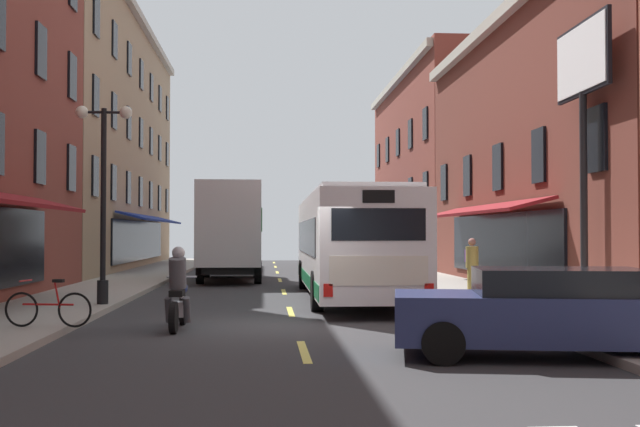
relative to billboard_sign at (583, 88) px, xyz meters
name	(u,v)px	position (x,y,z in m)	size (l,w,h in m)	color
ground_plane	(295,328)	(-7.05, -2.08, -5.49)	(34.80, 80.00, 0.10)	#333335
lane_centre_dashes	(296,327)	(-7.05, -2.33, -5.43)	(0.14, 73.90, 0.01)	#DBCC4C
sidewalk_left	(3,325)	(-12.95, -2.08, -5.37)	(3.00, 80.00, 0.14)	#A39E93
sidewalk_right	(572,320)	(-1.15, -2.08, -5.37)	(3.00, 80.00, 0.14)	#A39E93
billboard_sign	(583,88)	(0.00, 0.00, 0.00)	(0.40, 3.00, 6.91)	black
transit_bus	(349,244)	(-5.19, 4.61, -3.81)	(2.71, 12.35, 3.08)	white
box_truck	(230,232)	(-9.07, 13.50, -3.44)	(2.60, 7.86, 3.87)	black
sedan_near	(550,311)	(-3.28, -6.47, -4.72)	(4.95, 2.65, 1.38)	navy
sedan_mid	(234,256)	(-9.36, 25.01, -4.73)	(1.92, 4.70, 1.38)	black
motorcycle_rider	(178,294)	(-9.41, -2.48, -4.73)	(0.62, 2.07, 1.66)	black
bicycle_near	(48,308)	(-11.79, -3.10, -4.93)	(1.70, 0.48, 0.91)	black
pedestrian_near	(472,265)	(-1.73, 3.80, -4.43)	(0.36, 0.50, 1.65)	#B29947
street_lamp_twin	(103,194)	(-11.77, 1.77, -2.51)	(1.42, 0.32, 5.02)	black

